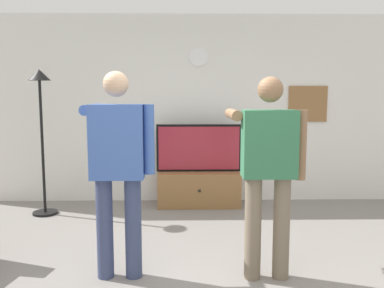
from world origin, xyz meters
TOP-DOWN VIEW (x-y plane):
  - back_wall at (0.00, 2.95)m, footprint 6.40×0.10m
  - tv_stand at (0.18, 2.60)m, footprint 1.15×0.46m
  - television at (0.18, 2.65)m, footprint 1.19×0.07m
  - wall_clock at (0.18, 2.89)m, footprint 0.26×0.03m
  - framed_picture at (1.77, 2.90)m, footprint 0.56×0.04m
  - floor_lamp at (-1.86, 2.24)m, footprint 0.32×0.32m
  - person_standing_nearer_lamp at (-0.58, 0.36)m, footprint 0.62×0.78m
  - person_standing_nearer_couch at (0.67, 0.32)m, footprint 0.62×0.78m

SIDE VIEW (x-z plane):
  - tv_stand at x=0.18m, z-range 0.00..0.49m
  - television at x=0.18m, z-range 0.49..1.15m
  - person_standing_nearer_couch at x=0.67m, z-range 0.12..1.83m
  - person_standing_nearer_lamp at x=-0.58m, z-range 0.13..1.88m
  - floor_lamp at x=-1.86m, z-range 0.41..2.29m
  - back_wall at x=0.00m, z-range 0.00..2.70m
  - framed_picture at x=1.77m, z-range 1.17..1.69m
  - wall_clock at x=0.18m, z-range 1.96..2.22m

